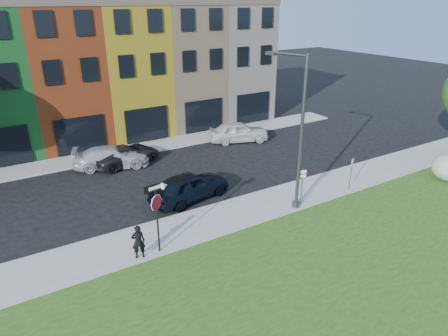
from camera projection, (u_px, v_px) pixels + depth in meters
ground at (276, 241)px, 18.66m from camera, size 120.00×120.00×0.00m
sidewalk_near at (271, 203)px, 21.96m from camera, size 40.00×3.00×0.12m
sidewalk_far at (115, 154)px, 29.01m from camera, size 40.00×2.40×0.12m
rowhouse_block at (92, 72)px, 32.19m from camera, size 30.00×10.12×10.00m
stop_sign at (156, 204)px, 16.78m from camera, size 1.04×0.21×3.30m
man at (138, 242)px, 16.96m from camera, size 0.76×0.67×1.57m
sedan_near at (190, 186)px, 22.22m from camera, size 3.71×5.44×1.61m
parked_car_silver at (112, 157)px, 26.59m from camera, size 4.63×5.96×1.42m
parked_car_dark at (126, 155)px, 27.19m from camera, size 4.14×5.59×1.30m
parked_car_white at (239, 132)px, 31.40m from camera, size 4.69×5.79×1.59m
street_lamp at (298, 135)px, 20.03m from camera, size 0.95×2.52×7.97m
parking_sign_a at (302, 183)px, 21.08m from camera, size 0.30×0.15×2.17m
parking_sign_b at (351, 170)px, 22.97m from camera, size 0.30×0.16×1.97m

